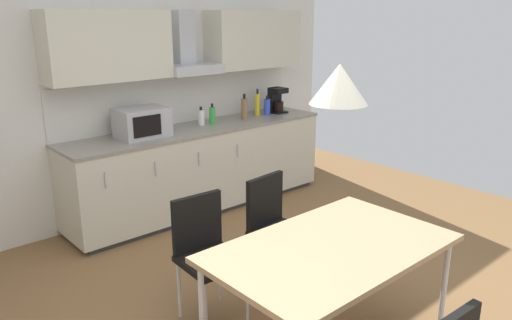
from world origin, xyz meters
TOP-DOWN VIEW (x-y plane):
  - wall_back at (0.00, 2.61)m, footprint 5.83×0.10m
  - kitchen_counter at (0.83, 2.24)m, footprint 2.98×0.66m
  - backsplash_tile at (0.83, 2.55)m, footprint 2.96×0.02m
  - upper_wall_cabinets at (0.83, 2.39)m, footprint 2.96×0.40m
  - microwave at (0.16, 2.24)m, footprint 0.48×0.35m
  - coffee_maker at (1.97, 2.27)m, footprint 0.18×0.19m
  - bottle_brown at (1.43, 2.22)m, footprint 0.07×0.07m
  - bottle_green at (1.02, 2.27)m, footprint 0.07×0.07m
  - bottle_yellow at (1.69, 2.30)m, footprint 0.06×0.06m
  - bottle_blue at (1.79, 2.23)m, footprint 0.07×0.07m
  - bottle_white at (0.89, 2.30)m, footprint 0.07×0.07m
  - dining_table at (-0.01, -0.28)m, footprint 1.47×0.90m
  - chair_far_left at (-0.33, 0.55)m, footprint 0.42×0.42m
  - chair_far_right at (0.32, 0.55)m, footprint 0.44×0.44m
  - pendant_lamp at (-0.01, -0.28)m, footprint 0.32×0.32m

SIDE VIEW (x-z plane):
  - kitchen_counter at x=0.83m, z-range 0.00..0.91m
  - chair_far_left at x=-0.33m, z-range 0.10..0.97m
  - chair_far_right at x=0.32m, z-range 0.10..0.97m
  - dining_table at x=-0.01m, z-range 0.32..1.06m
  - bottle_white at x=0.89m, z-range 0.89..1.09m
  - bottle_green at x=1.02m, z-range 0.89..1.11m
  - bottle_blue at x=1.79m, z-range 0.89..1.12m
  - bottle_brown at x=1.43m, z-range 0.89..1.17m
  - bottle_yellow at x=1.69m, z-range 0.89..1.19m
  - microwave at x=0.16m, z-range 0.91..1.19m
  - coffee_maker at x=1.97m, z-range 0.91..1.21m
  - backsplash_tile at x=0.83m, z-range 0.91..1.40m
  - wall_back at x=0.00m, z-range 0.00..2.88m
  - pendant_lamp at x=-0.01m, z-range 1.58..1.80m
  - upper_wall_cabinets at x=0.83m, z-range 1.44..2.08m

